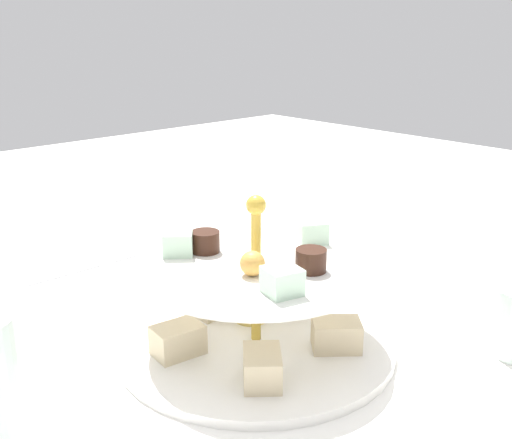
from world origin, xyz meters
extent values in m
plane|color=white|center=(0.00, 0.00, 0.00)|extent=(2.40, 2.40, 0.00)
cylinder|color=white|center=(0.00, 0.00, 0.01)|extent=(0.29, 0.29, 0.01)
cylinder|color=white|center=(0.00, 0.00, 0.09)|extent=(0.24, 0.24, 0.01)
cylinder|color=gold|center=(0.00, 0.00, 0.08)|extent=(0.01, 0.01, 0.15)
sphere|color=gold|center=(0.00, 0.00, 0.15)|extent=(0.02, 0.02, 0.02)
cube|color=beige|center=(-0.06, 0.05, 0.03)|extent=(0.06, 0.06, 0.03)
cube|color=beige|center=(-0.07, -0.05, 0.03)|extent=(0.06, 0.06, 0.03)
cube|color=beige|center=(0.02, -0.08, 0.03)|extent=(0.05, 0.06, 0.03)
cube|color=beige|center=(0.08, 0.00, 0.03)|extent=(0.05, 0.03, 0.03)
cube|color=beige|center=(0.03, 0.08, 0.03)|extent=(0.04, 0.05, 0.03)
cylinder|color=#E5C660|center=(0.04, -0.03, 0.02)|extent=(0.04, 0.04, 0.01)
cylinder|color=#381E14|center=(0.06, 0.02, 0.11)|extent=(0.03, 0.03, 0.02)
cylinder|color=#381E14|center=(-0.06, -0.02, 0.11)|extent=(0.03, 0.03, 0.02)
cube|color=silver|center=(0.07, 0.05, 0.11)|extent=(0.04, 0.04, 0.02)
cube|color=silver|center=(-0.07, 0.04, 0.11)|extent=(0.04, 0.04, 0.02)
cube|color=silver|center=(0.00, -0.08, 0.11)|extent=(0.04, 0.04, 0.02)
sphere|color=gold|center=(-0.03, 0.03, 0.11)|extent=(0.02, 0.02, 0.02)
cube|color=silver|center=(0.32, 0.03, 0.00)|extent=(0.02, 0.17, 0.00)
camera|label=1|loc=(-0.43, 0.40, 0.33)|focal=44.51mm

